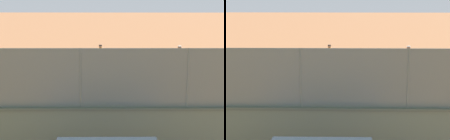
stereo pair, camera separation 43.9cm
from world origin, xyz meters
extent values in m
plane|color=#B27247|center=(0.00, 0.00, 0.00)|extent=(260.00, 260.00, 0.00)
cylinder|color=slate|center=(-3.85, 12.73, 2.43)|extent=(0.07, 0.07, 1.75)
cylinder|color=slate|center=(-0.72, 12.79, 2.43)|extent=(0.07, 0.07, 1.75)
cylinder|color=#591919|center=(-0.52, -1.83, 0.39)|extent=(0.21, 0.21, 0.78)
cylinder|color=#591919|center=(-0.65, -1.68, 0.39)|extent=(0.21, 0.21, 0.78)
cylinder|color=orange|center=(-0.59, -1.75, 1.07)|extent=(0.48, 0.48, 0.58)
cylinder|color=brown|center=(-0.36, -1.95, 1.19)|extent=(0.49, 0.42, 0.17)
cylinder|color=brown|center=(-0.54, -1.33, 1.19)|extent=(0.49, 0.42, 0.17)
sphere|color=brown|center=(-0.59, -1.75, 1.47)|extent=(0.22, 0.22, 0.22)
cylinder|color=black|center=(-0.59, -1.75, 1.57)|extent=(0.33, 0.33, 0.05)
cylinder|color=black|center=(-0.40, -1.22, 1.19)|extent=(0.26, 0.22, 0.04)
ellipsoid|color=#333338|center=(-0.23, -1.08, 1.19)|extent=(0.25, 0.21, 0.24)
cylinder|color=#591919|center=(-3.13, 4.46, 0.36)|extent=(0.16, 0.16, 0.72)
cylinder|color=#591919|center=(-3.12, 4.66, 0.36)|extent=(0.16, 0.16, 0.72)
cylinder|color=#3372B2|center=(-3.13, 4.56, 0.99)|extent=(0.37, 0.37, 0.53)
cylinder|color=brown|center=(-3.10, 4.28, 1.09)|extent=(0.52, 0.14, 0.16)
cylinder|color=brown|center=(-2.80, 4.81, 1.09)|extent=(0.52, 0.14, 0.16)
sphere|color=brown|center=(-3.13, 4.56, 1.35)|extent=(0.20, 0.20, 0.20)
cylinder|color=white|center=(-3.13, 4.56, 1.44)|extent=(0.23, 0.23, 0.05)
cylinder|color=#B2B2B2|center=(-5.87, -0.26, 0.42)|extent=(0.16, 0.16, 0.85)
cylinder|color=#B2B2B2|center=(-6.07, -0.25, 0.42)|extent=(0.16, 0.16, 0.85)
cylinder|color=beige|center=(-5.97, -0.25, 1.16)|extent=(0.36, 0.36, 0.63)
cylinder|color=brown|center=(-5.65, -0.22, 1.28)|extent=(0.12, 0.60, 0.17)
cylinder|color=brown|center=(-6.28, 0.06, 1.28)|extent=(0.12, 0.60, 0.17)
sphere|color=brown|center=(-5.97, -0.25, 1.59)|extent=(0.24, 0.24, 0.24)
cylinder|color=white|center=(-5.97, -0.25, 1.70)|extent=(0.26, 0.26, 0.05)
cylinder|color=black|center=(-6.27, 0.24, 1.28)|extent=(0.05, 0.30, 0.04)
ellipsoid|color=#333338|center=(-6.26, 0.46, 1.28)|extent=(0.04, 0.30, 0.24)
sphere|color=yellow|center=(-1.54, -1.04, 0.07)|extent=(0.13, 0.13, 0.13)
camera|label=1|loc=(-1.78, 22.49, 4.61)|focal=54.73mm
camera|label=2|loc=(-2.22, 22.47, 4.61)|focal=54.73mm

